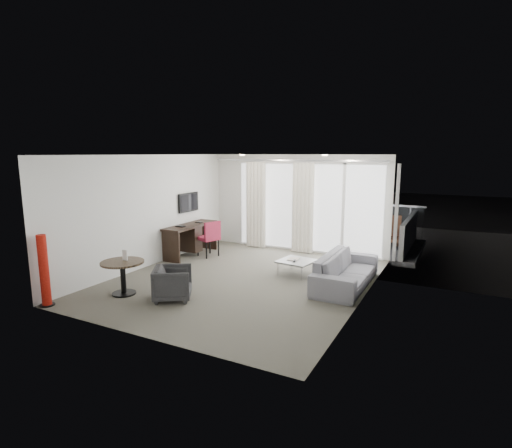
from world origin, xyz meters
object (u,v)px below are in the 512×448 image
at_px(tub_armchair, 173,283).
at_px(rattan_chair_b, 391,232).
at_px(sofa, 346,270).
at_px(rattan_chair_a, 329,227).
at_px(round_table, 123,278).
at_px(red_lamp, 44,271).
at_px(coffee_table, 296,267).
at_px(desk_chair, 208,238).
at_px(desk, 191,240).

height_order(tub_armchair, rattan_chair_b, rattan_chair_b).
xyz_separation_m(tub_armchair, rattan_chair_b, (2.88, 5.99, 0.14)).
distance_m(tub_armchair, sofa, 3.41).
bearing_deg(sofa, rattan_chair_b, -4.22).
bearing_deg(rattan_chair_a, round_table, -101.57).
bearing_deg(red_lamp, tub_armchair, 35.29).
height_order(red_lamp, rattan_chair_b, red_lamp).
height_order(coffee_table, sofa, sofa).
relative_size(red_lamp, tub_armchair, 1.89).
distance_m(desk_chair, rattan_chair_a, 3.88).
distance_m(desk_chair, coffee_table, 2.68).
bearing_deg(rattan_chair_a, sofa, -61.63).
relative_size(desk_chair, coffee_table, 1.30).
relative_size(desk_chair, rattan_chair_a, 1.04).
height_order(desk, coffee_table, desk).
bearing_deg(desk, tub_armchair, -59.41).
distance_m(coffee_table, rattan_chair_a, 3.66).
xyz_separation_m(desk_chair, round_table, (0.19, -3.11, -0.15)).
relative_size(desk_chair, round_table, 1.17).
distance_m(round_table, sofa, 4.34).
distance_m(round_table, rattan_chair_a, 6.62).
distance_m(desk, tub_armchair, 3.22).
height_order(coffee_table, rattan_chair_b, rattan_chair_b).
bearing_deg(coffee_table, rattan_chair_a, 96.21).
relative_size(tub_armchair, rattan_chair_a, 0.75).
height_order(red_lamp, rattan_chair_a, red_lamp).
distance_m(tub_armchair, rattan_chair_a, 6.17).
xyz_separation_m(coffee_table, sofa, (1.16, -0.23, 0.16)).
relative_size(desk_chair, red_lamp, 0.74).
bearing_deg(coffee_table, tub_armchair, -120.41).
distance_m(coffee_table, rattan_chair_b, 3.84).
relative_size(round_table, coffee_table, 1.12).
height_order(desk_chair, rattan_chair_b, desk_chair).
bearing_deg(red_lamp, desk_chair, 82.02).
height_order(tub_armchair, coffee_table, tub_armchair).
relative_size(tub_armchair, coffee_table, 0.94).
bearing_deg(tub_armchair, round_table, 69.49).
height_order(desk, tub_armchair, desk).
xyz_separation_m(red_lamp, rattan_chair_b, (4.65, 7.25, -0.19)).
xyz_separation_m(desk_chair, coffee_table, (2.63, -0.45, -0.30)).
relative_size(coffee_table, rattan_chair_b, 0.80).
bearing_deg(rattan_chair_a, tub_armchair, -93.28).
xyz_separation_m(desk, desk_chair, (0.45, 0.13, 0.06)).
bearing_deg(coffee_table, rattan_chair_b, 67.92).
distance_m(desk, rattan_chair_a, 4.26).
bearing_deg(sofa, desk, 82.54).
height_order(desk_chair, sofa, desk_chair).
height_order(desk_chair, round_table, desk_chair).
height_order(desk, round_table, desk).
relative_size(tub_armchair, rattan_chair_b, 0.75).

